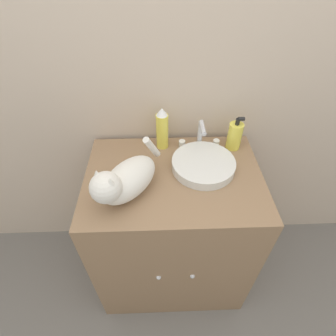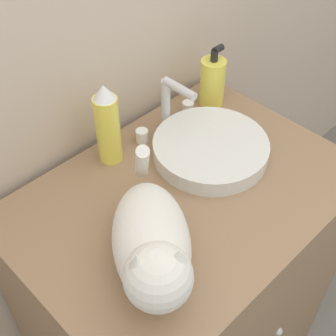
% 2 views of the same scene
% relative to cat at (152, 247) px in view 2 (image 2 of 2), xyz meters
% --- Properties ---
extents(vanity_cabinet, '(0.79, 0.58, 0.86)m').
position_rel_cat_xyz_m(vanity_cabinet, '(0.20, 0.10, -0.52)').
color(vanity_cabinet, '#8C6B4C').
rests_on(vanity_cabinet, ground_plane).
extents(sink_basin, '(0.29, 0.29, 0.04)m').
position_rel_cat_xyz_m(sink_basin, '(0.34, 0.15, -0.06)').
color(sink_basin, silver).
rests_on(sink_basin, vanity_cabinet).
extents(faucet, '(0.20, 0.11, 0.16)m').
position_rel_cat_xyz_m(faucet, '(0.34, 0.30, -0.02)').
color(faucet, silver).
rests_on(faucet, vanity_cabinet).
extents(cat, '(0.30, 0.35, 0.20)m').
position_rel_cat_xyz_m(cat, '(0.00, 0.00, 0.00)').
color(cat, silver).
rests_on(cat, vanity_cabinet).
extents(soap_bottle, '(0.07, 0.07, 0.17)m').
position_rel_cat_xyz_m(soap_bottle, '(0.50, 0.30, -0.01)').
color(soap_bottle, '#EADB4C').
rests_on(soap_bottle, vanity_cabinet).
extents(spray_bottle, '(0.06, 0.06, 0.21)m').
position_rel_cat_xyz_m(spray_bottle, '(0.15, 0.32, 0.02)').
color(spray_bottle, '#EADB4C').
rests_on(spray_bottle, vanity_cabinet).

